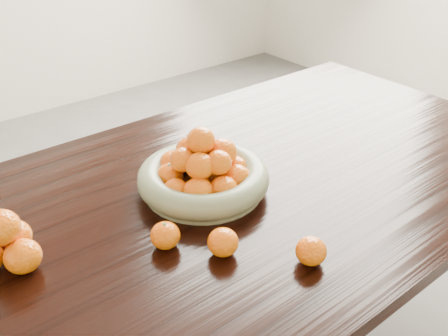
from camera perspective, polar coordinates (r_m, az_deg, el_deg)
dining_table at (r=1.32m, az=-0.41°, el=-5.96°), size 2.00×1.00×0.75m
fruit_bowl at (r=1.25m, az=-2.38°, el=-0.66°), size 0.33×0.33×0.17m
orange_pyramid at (r=1.11m, az=-23.71°, el=-7.96°), size 0.14×0.15×0.13m
loose_orange_0 at (r=1.08m, az=-6.73°, el=-7.67°), size 0.06×0.06×0.06m
loose_orange_1 at (r=1.05m, az=-0.12°, el=-8.49°), size 0.07×0.07×0.06m
loose_orange_2 at (r=1.05m, az=9.91°, el=-9.33°), size 0.06×0.06×0.06m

